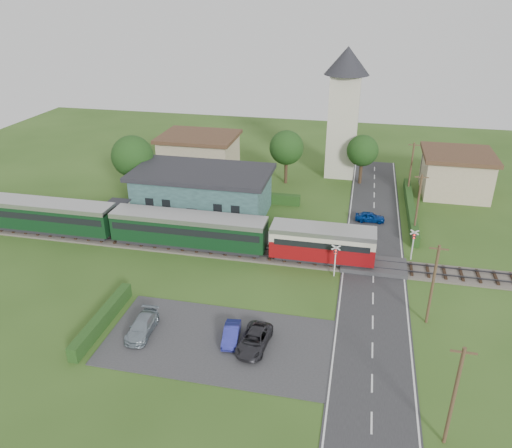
% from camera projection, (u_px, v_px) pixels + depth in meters
% --- Properties ---
extents(ground, '(120.00, 120.00, 0.00)m').
position_uv_depth(ground, '(268.00, 266.00, 48.19)').
color(ground, '#2D4C19').
extents(railway_track, '(76.00, 3.20, 0.49)m').
position_uv_depth(railway_track, '(271.00, 256.00, 49.91)').
color(railway_track, '#4C443D').
rests_on(railway_track, ground).
extents(road, '(6.00, 70.00, 0.05)m').
position_uv_depth(road, '(373.00, 278.00, 46.25)').
color(road, '#28282B').
rests_on(road, ground).
extents(car_park, '(17.00, 9.00, 0.08)m').
position_uv_depth(car_park, '(218.00, 342.00, 37.87)').
color(car_park, '#333335').
rests_on(car_park, ground).
extents(crossing_deck, '(6.20, 3.40, 0.45)m').
position_uv_depth(crossing_deck, '(374.00, 265.00, 47.93)').
color(crossing_deck, '#333335').
rests_on(crossing_deck, ground).
extents(platform, '(30.00, 3.00, 0.45)m').
position_uv_depth(platform, '(187.00, 231.00, 54.62)').
color(platform, gray).
rests_on(platform, ground).
extents(equipment_hut, '(2.30, 2.30, 2.55)m').
position_uv_depth(equipment_hut, '(118.00, 212.00, 55.51)').
color(equipment_hut, beige).
rests_on(equipment_hut, platform).
extents(station_building, '(16.00, 9.00, 5.30)m').
position_uv_depth(station_building, '(203.00, 191.00, 58.68)').
color(station_building, '#2F4546').
rests_on(station_building, ground).
extents(train, '(43.20, 2.90, 3.40)m').
position_uv_depth(train, '(159.00, 226.00, 51.30)').
color(train, '#232328').
rests_on(train, ground).
extents(church_tower, '(6.00, 6.00, 17.60)m').
position_uv_depth(church_tower, '(344.00, 103.00, 67.57)').
color(church_tower, beige).
rests_on(church_tower, ground).
extents(house_west, '(10.80, 8.80, 5.50)m').
position_uv_depth(house_west, '(199.00, 153.00, 71.97)').
color(house_west, tan).
rests_on(house_west, ground).
extents(house_east, '(8.80, 8.80, 5.50)m').
position_uv_depth(house_east, '(456.00, 173.00, 64.31)').
color(house_east, tan).
rests_on(house_east, ground).
extents(hedge_carpark, '(0.80, 9.00, 1.20)m').
position_uv_depth(hedge_carpark, '(102.00, 320.00, 39.47)').
color(hedge_carpark, '#193814').
rests_on(hedge_carpark, ground).
extents(hedge_roadside, '(0.80, 18.00, 1.20)m').
position_uv_depth(hedge_roadside, '(411.00, 209.00, 59.31)').
color(hedge_roadside, '#193814').
rests_on(hedge_roadside, ground).
extents(hedge_station, '(22.00, 0.80, 1.30)m').
position_uv_depth(hedge_station, '(214.00, 194.00, 63.53)').
color(hedge_station, '#193814').
rests_on(hedge_station, ground).
extents(tree_a, '(5.20, 5.20, 8.00)m').
position_uv_depth(tree_a, '(132.00, 156.00, 62.11)').
color(tree_a, '#332316').
rests_on(tree_a, ground).
extents(tree_b, '(4.60, 4.60, 7.34)m').
position_uv_depth(tree_b, '(286.00, 148.00, 66.74)').
color(tree_b, '#332316').
rests_on(tree_b, ground).
extents(tree_c, '(4.20, 4.20, 6.78)m').
position_uv_depth(tree_c, '(363.00, 151.00, 66.72)').
color(tree_c, '#332316').
rests_on(tree_c, ground).
extents(utility_pole_a, '(1.40, 0.22, 7.00)m').
position_uv_depth(utility_pole_a, '(454.00, 396.00, 28.00)').
color(utility_pole_a, '#473321').
rests_on(utility_pole_a, ground).
extents(utility_pole_b, '(1.40, 0.22, 7.00)m').
position_uv_depth(utility_pole_b, '(433.00, 284.00, 38.59)').
color(utility_pole_b, '#473321').
rests_on(utility_pole_b, ground).
extents(utility_pole_c, '(1.40, 0.22, 7.00)m').
position_uv_depth(utility_pole_c, '(418.00, 205.00, 52.72)').
color(utility_pole_c, '#473321').
rests_on(utility_pole_c, ground).
extents(utility_pole_d, '(1.40, 0.22, 7.00)m').
position_uv_depth(utility_pole_d, '(411.00, 168.00, 63.31)').
color(utility_pole_d, '#473321').
rests_on(utility_pole_d, ground).
extents(crossing_signal_near, '(0.84, 0.28, 3.28)m').
position_uv_depth(crossing_signal_near, '(335.00, 256.00, 45.68)').
color(crossing_signal_near, silver).
rests_on(crossing_signal_near, ground).
extents(crossing_signal_far, '(0.84, 0.28, 3.28)m').
position_uv_depth(crossing_signal_far, '(413.00, 240.00, 48.52)').
color(crossing_signal_far, silver).
rests_on(crossing_signal_far, ground).
extents(streetlamp_west, '(0.30, 0.30, 5.15)m').
position_uv_depth(streetlamp_west, '(140.00, 159.00, 68.80)').
color(streetlamp_west, '#3F3F47').
rests_on(streetlamp_west, ground).
extents(streetlamp_east, '(0.30, 0.30, 5.15)m').
position_uv_depth(streetlamp_east, '(422.00, 162.00, 67.63)').
color(streetlamp_east, '#3F3F47').
rests_on(streetlamp_east, ground).
extents(car_on_road, '(3.39, 1.47, 1.14)m').
position_uv_depth(car_on_road, '(370.00, 217.00, 57.14)').
color(car_on_road, navy).
rests_on(car_on_road, road).
extents(car_park_blue, '(1.54, 3.41, 1.08)m').
position_uv_depth(car_park_blue, '(231.00, 334.00, 37.76)').
color(car_park_blue, navy).
rests_on(car_park_blue, car_park).
extents(car_park_silver, '(1.88, 4.22, 1.20)m').
position_uv_depth(car_park_silver, '(142.00, 326.00, 38.54)').
color(car_park_silver, gray).
rests_on(car_park_silver, car_park).
extents(car_park_dark, '(2.31, 4.44, 1.19)m').
position_uv_depth(car_park_dark, '(254.00, 340.00, 37.05)').
color(car_park_dark, '#252429').
rests_on(car_park_dark, car_park).
extents(pedestrian_near, '(0.81, 0.65, 1.94)m').
position_uv_depth(pedestrian_near, '(263.00, 229.00, 52.44)').
color(pedestrian_near, gray).
rests_on(pedestrian_near, platform).
extents(pedestrian_far, '(0.78, 0.91, 1.65)m').
position_uv_depth(pedestrian_far, '(140.00, 221.00, 54.63)').
color(pedestrian_far, gray).
rests_on(pedestrian_far, platform).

